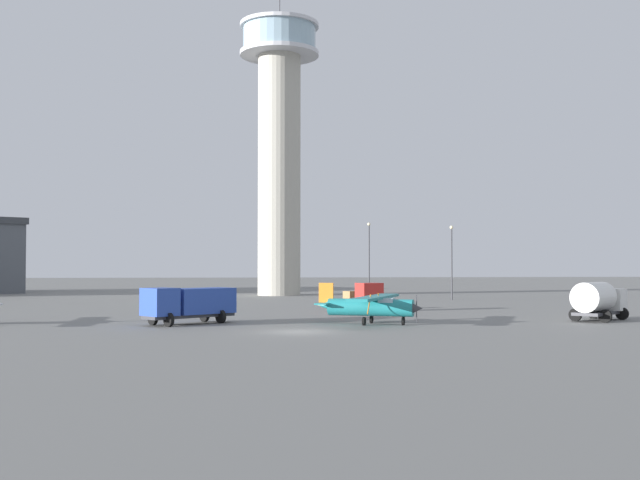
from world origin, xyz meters
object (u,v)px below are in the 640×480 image
object	(u,v)px
control_tower	(279,135)
light_post_east	(369,253)
airplane_teal	(369,305)
car_green	(161,298)
truck_box_blue	(189,303)
traffic_cone_near_left	(394,312)
light_post_west	(452,256)
truck_fuel_tanker_white	(598,300)
truck_flatbed_red	(363,297)

from	to	relation	value
control_tower	light_post_east	xyz separation A→B (m)	(12.25, -4.24, -16.87)
control_tower	airplane_teal	distance (m)	57.64
control_tower	car_green	size ratio (longest dim) A/B	9.99
truck_box_blue	control_tower	bearing A→B (deg)	-139.44
control_tower	traffic_cone_near_left	world-z (taller)	control_tower
light_post_west	light_post_east	xyz separation A→B (m)	(-8.48, 11.65, 0.49)
control_tower	car_green	world-z (taller)	control_tower
airplane_teal	traffic_cone_near_left	distance (m)	8.91
airplane_teal	traffic_cone_near_left	world-z (taller)	airplane_teal
airplane_teal	truck_fuel_tanker_white	size ratio (longest dim) A/B	1.70
airplane_teal	light_post_west	world-z (taller)	light_post_west
truck_flatbed_red	car_green	distance (m)	24.04
airplane_teal	traffic_cone_near_left	bearing A→B (deg)	90.32
truck_flatbed_red	light_post_west	world-z (taller)	light_post_west
truck_flatbed_red	traffic_cone_near_left	bearing A→B (deg)	-14.80
light_post_east	traffic_cone_near_left	size ratio (longest dim) A/B	14.09
truck_box_blue	light_post_east	bearing A→B (deg)	-153.65
light_post_west	light_post_east	size ratio (longest dim) A/B	0.91
light_post_east	car_green	bearing A→B (deg)	-142.95
truck_box_blue	light_post_east	size ratio (longest dim) A/B	0.68
truck_box_blue	light_post_east	distance (m)	52.36
truck_flatbed_red	car_green	bearing A→B (deg)	-147.31
truck_fuel_tanker_white	light_post_east	bearing A→B (deg)	57.96
airplane_teal	truck_fuel_tanker_white	bearing A→B (deg)	28.72
light_post_east	truck_fuel_tanker_white	bearing A→B (deg)	-77.82
airplane_teal	light_post_east	distance (m)	50.01
truck_box_blue	traffic_cone_near_left	size ratio (longest dim) A/B	9.62
control_tower	airplane_teal	xyz separation A→B (m)	(4.06, -53.36, -21.41)
truck_flatbed_red	traffic_cone_near_left	distance (m)	8.30
control_tower	truck_fuel_tanker_white	bearing A→B (deg)	-66.48
control_tower	car_green	xyz separation A→B (m)	(-14.05, -24.09, -22.09)
truck_box_blue	light_post_west	distance (m)	46.90
control_tower	airplane_teal	bearing A→B (deg)	-85.64
truck_flatbed_red	light_post_west	bearing A→B (deg)	121.00
car_green	light_post_west	size ratio (longest dim) A/B	0.47
truck_box_blue	light_post_east	world-z (taller)	light_post_east
airplane_teal	light_post_east	xyz separation A→B (m)	(8.19, 49.13, 4.54)
truck_fuel_tanker_white	car_green	xyz separation A→B (m)	(-36.55, 27.61, -0.93)
traffic_cone_near_left	car_green	bearing A→B (deg)	135.61
truck_fuel_tanker_white	car_green	bearing A→B (deg)	98.71
light_post_east	traffic_cone_near_left	bearing A→B (deg)	-96.54
truck_fuel_tanker_white	truck_box_blue	size ratio (longest dim) A/B	0.84
truck_fuel_tanker_white	light_post_west	size ratio (longest dim) A/B	0.63
control_tower	truck_box_blue	size ratio (longest dim) A/B	6.18
airplane_teal	truck_box_blue	bearing A→B (deg)	-163.19
control_tower	truck_box_blue	bearing A→B (deg)	-100.06
truck_box_blue	light_post_east	xyz separation A→B (m)	(21.45, 47.56, 4.38)
truck_flatbed_red	truck_box_blue	size ratio (longest dim) A/B	0.88
control_tower	truck_fuel_tanker_white	size ratio (longest dim) A/B	7.32
airplane_teal	light_post_west	xyz separation A→B (m)	(16.67, 37.48, 4.04)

